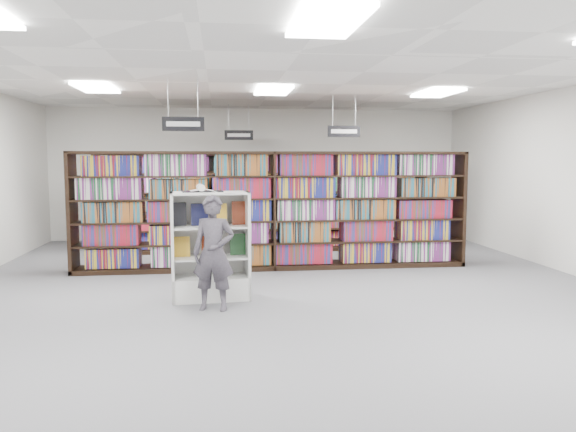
{
  "coord_description": "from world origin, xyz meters",
  "views": [
    {
      "loc": [
        -0.95,
        -7.96,
        1.97
      ],
      "look_at": [
        0.08,
        0.5,
        1.1
      ],
      "focal_mm": 35.0,
      "sensor_mm": 36.0,
      "label": 1
    }
  ],
  "objects": [
    {
      "name": "floor",
      "position": [
        0.0,
        0.0,
        0.0
      ],
      "size": [
        12.0,
        12.0,
        0.0
      ],
      "primitive_type": "plane",
      "color": "#4C4C51",
      "rests_on": "ground"
    },
    {
      "name": "ceiling",
      "position": [
        0.0,
        0.0,
        3.2
      ],
      "size": [
        10.0,
        12.0,
        0.1
      ],
      "primitive_type": "cube",
      "color": "silver",
      "rests_on": "wall_back"
    },
    {
      "name": "wall_back",
      "position": [
        0.0,
        6.0,
        1.6
      ],
      "size": [
        10.0,
        0.1,
        3.2
      ],
      "primitive_type": "cube",
      "color": "silver",
      "rests_on": "ground"
    },
    {
      "name": "wall_front",
      "position": [
        0.0,
        -6.0,
        1.6
      ],
      "size": [
        10.0,
        0.1,
        3.2
      ],
      "primitive_type": "cube",
      "color": "silver",
      "rests_on": "ground"
    },
    {
      "name": "bookshelf_row_near",
      "position": [
        0.0,
        2.0,
        1.05
      ],
      "size": [
        7.0,
        0.6,
        2.1
      ],
      "color": "black",
      "rests_on": "floor"
    },
    {
      "name": "bookshelf_row_mid",
      "position": [
        0.0,
        4.0,
        1.05
      ],
      "size": [
        7.0,
        0.6,
        2.1
      ],
      "color": "black",
      "rests_on": "floor"
    },
    {
      "name": "bookshelf_row_far",
      "position": [
        0.0,
        5.7,
        1.05
      ],
      "size": [
        7.0,
        0.6,
        2.1
      ],
      "color": "black",
      "rests_on": "floor"
    },
    {
      "name": "aisle_sign_left",
      "position": [
        -1.5,
        1.0,
        2.53
      ],
      "size": [
        0.65,
        0.02,
        0.8
      ],
      "color": "#B2B2B7",
      "rests_on": "ceiling"
    },
    {
      "name": "aisle_sign_right",
      "position": [
        1.5,
        3.0,
        2.53
      ],
      "size": [
        0.65,
        0.02,
        0.8
      ],
      "color": "#B2B2B7",
      "rests_on": "ceiling"
    },
    {
      "name": "aisle_sign_center",
      "position": [
        -0.5,
        5.0,
        2.53
      ],
      "size": [
        0.65,
        0.02,
        0.8
      ],
      "color": "#B2B2B7",
      "rests_on": "ceiling"
    },
    {
      "name": "troffer_front_center",
      "position": [
        0.0,
        -3.0,
        3.16
      ],
      "size": [
        0.6,
        1.2,
        0.04
      ],
      "primitive_type": "cube",
      "color": "white",
      "rests_on": "ceiling"
    },
    {
      "name": "troffer_back_left",
      "position": [
        -3.0,
        2.0,
        3.16
      ],
      "size": [
        0.6,
        1.2,
        0.04
      ],
      "primitive_type": "cube",
      "color": "white",
      "rests_on": "ceiling"
    },
    {
      "name": "troffer_back_center",
      "position": [
        0.0,
        2.0,
        3.16
      ],
      "size": [
        0.6,
        1.2,
        0.04
      ],
      "primitive_type": "cube",
      "color": "white",
      "rests_on": "ceiling"
    },
    {
      "name": "troffer_back_right",
      "position": [
        3.0,
        2.0,
        3.16
      ],
      "size": [
        0.6,
        1.2,
        0.04
      ],
      "primitive_type": "cube",
      "color": "white",
      "rests_on": "ceiling"
    },
    {
      "name": "endcap_display",
      "position": [
        -1.09,
        -0.07,
        0.49
      ],
      "size": [
        1.12,
        0.63,
        1.51
      ],
      "rotation": [
        0.0,
        0.0,
        0.08
      ],
      "color": "white",
      "rests_on": "floor"
    },
    {
      "name": "open_book",
      "position": [
        -1.2,
        -0.05,
        1.54
      ],
      "size": [
        0.59,
        0.39,
        0.13
      ],
      "rotation": [
        0.0,
        0.0,
        0.12
      ],
      "color": "black",
      "rests_on": "endcap_display"
    },
    {
      "name": "shopper",
      "position": [
        -1.04,
        -0.7,
        0.75
      ],
      "size": [
        0.61,
        0.47,
        1.5
      ],
      "primitive_type": "imported",
      "rotation": [
        0.0,
        0.0,
        -0.22
      ],
      "color": "#44414A",
      "rests_on": "floor"
    }
  ]
}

